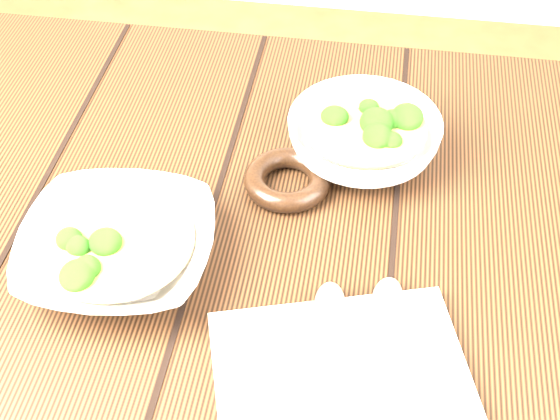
% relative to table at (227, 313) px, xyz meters
% --- Properties ---
extents(table, '(1.20, 0.80, 0.75)m').
position_rel_table_xyz_m(table, '(0.00, 0.00, 0.00)').
color(table, '#361E0F').
rests_on(table, ground).
extents(soup_bowl_front, '(0.21, 0.21, 0.06)m').
position_rel_table_xyz_m(soup_bowl_front, '(-0.10, -0.05, 0.15)').
color(soup_bowl_front, silver).
rests_on(soup_bowl_front, table).
extents(soup_bowl_back, '(0.19, 0.19, 0.06)m').
position_rel_table_xyz_m(soup_bowl_back, '(0.14, 0.16, 0.15)').
color(soup_bowl_back, silver).
rests_on(soup_bowl_back, table).
extents(trivet, '(0.10, 0.10, 0.02)m').
position_rel_table_xyz_m(trivet, '(0.06, 0.10, 0.13)').
color(trivet, black).
rests_on(trivet, table).
extents(napkin, '(0.27, 0.24, 0.01)m').
position_rel_table_xyz_m(napkin, '(0.14, -0.16, 0.13)').
color(napkin, beige).
rests_on(napkin, table).
extents(spoon_left, '(0.03, 0.19, 0.01)m').
position_rel_table_xyz_m(spoon_left, '(0.13, -0.11, 0.14)').
color(spoon_left, '#A0998D').
rests_on(spoon_left, napkin).
extents(spoon_right, '(0.03, 0.19, 0.01)m').
position_rel_table_xyz_m(spoon_right, '(0.17, -0.10, 0.14)').
color(spoon_right, '#A0998D').
rests_on(spoon_right, napkin).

